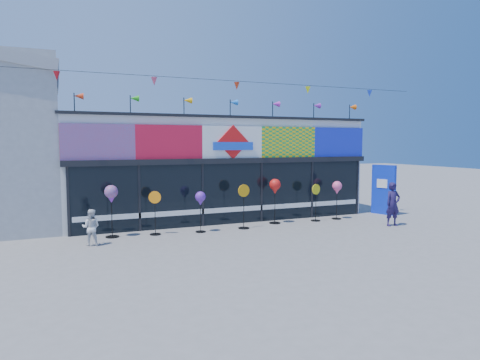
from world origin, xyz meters
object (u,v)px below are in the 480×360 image
spinner_4 (275,188)px  spinner_1 (155,212)px  spinner_3 (244,205)px  spinner_5 (316,202)px  spinner_6 (337,189)px  adult_man (393,204)px  child (91,227)px  spinner_2 (200,200)px  spinner_0 (111,196)px  blue_sign (384,190)px

spinner_4 → spinner_1: bearing=-177.0°
spinner_3 → spinner_4: size_ratio=0.93×
spinner_5 → spinner_6: (1.01, 0.03, 0.46)m
spinner_4 → spinner_5: size_ratio=1.17×
spinner_5 → adult_man: 2.85m
spinner_1 → adult_man: adult_man is taller
spinner_6 → child: 9.51m
spinner_2 → spinner_6: spinner_6 is taller
spinner_2 → child: 3.69m
spinner_2 → spinner_5: 4.85m
spinner_1 → spinner_5: (6.35, 0.06, -0.00)m
spinner_0 → spinner_6: (8.74, -0.07, -0.14)m
spinner_3 → spinner_4: (1.49, 0.44, 0.53)m
spinner_0 → spinner_3: (4.52, -0.36, -0.53)m
spinner_2 → adult_man: adult_man is taller
blue_sign → child: (-12.01, -1.05, -0.52)m
spinner_3 → spinner_5: size_ratio=1.09×
spinner_0 → spinner_5: spinner_0 is taller
blue_sign → spinner_5: size_ratio=1.46×
spinner_6 → adult_man: (1.06, -1.99, -0.42)m
spinner_5 → child: size_ratio=1.33×
spinner_1 → spinner_2: (1.52, -0.20, 0.35)m
spinner_1 → spinner_4: spinner_4 is taller
spinner_4 → spinner_3: bearing=-163.5°
blue_sign → child: 12.06m
spinner_3 → adult_man: (5.28, -1.70, -0.03)m
spinner_3 → spinner_4: 1.64m
spinner_4 → adult_man: (3.79, -2.14, -0.56)m
spinner_2 → spinner_5: size_ratio=0.97×
spinner_3 → spinner_6: spinner_3 is taller
spinner_3 → spinner_5: bearing=4.7°
blue_sign → spinner_2: size_ratio=1.51×
spinner_1 → spinner_4: bearing=3.0°
spinner_3 → adult_man: bearing=-17.9°
adult_man → spinner_0: bearing=173.1°
spinner_5 → spinner_6: spinner_6 is taller
child → spinner_0: bearing=-110.0°
spinner_3 → spinner_5: 3.22m
spinner_4 → spinner_6: (2.73, -0.15, -0.14)m
spinner_6 → adult_man: adult_man is taller
blue_sign → spinner_0: 11.31m
spinner_2 → spinner_6: (5.84, 0.29, 0.10)m
spinner_0 → spinner_1: (1.38, -0.16, -0.59)m
child → spinner_4: bearing=-153.7°
blue_sign → child: blue_sign is taller
spinner_3 → child: spinner_3 is taller
child → spinner_6: bearing=-157.0°
spinner_4 → child: 6.84m
spinner_2 → spinner_5: bearing=3.1°
adult_man → spinner_4: bearing=155.5°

